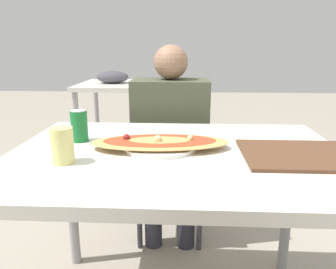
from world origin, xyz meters
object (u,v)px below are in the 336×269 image
object	(u,v)px
drink_glass	(63,145)
chair_far_seated	(171,153)
person_seated	(171,130)
pizza_main	(160,143)
dining_table	(176,171)
soda_can	(79,126)

from	to	relation	value
drink_glass	chair_far_seated	bearing A→B (deg)	70.77
person_seated	pizza_main	world-z (taller)	person_seated
dining_table	person_seated	xyz separation A→B (m)	(-0.05, 0.65, -0.01)
chair_far_seated	person_seated	world-z (taller)	person_seated
chair_far_seated	drink_glass	bearing A→B (deg)	70.77
person_seated	soda_can	size ratio (longest dim) A/B	9.11
soda_can	drink_glass	world-z (taller)	soda_can
drink_glass	soda_can	bearing A→B (deg)	95.55
dining_table	person_seated	size ratio (longest dim) A/B	1.06
pizza_main	dining_table	bearing A→B (deg)	-27.57
dining_table	pizza_main	xyz separation A→B (m)	(-0.06, 0.03, 0.10)
dining_table	drink_glass	size ratio (longest dim) A/B	10.22
chair_far_seated	drink_glass	size ratio (longest dim) A/B	7.48
dining_table	soda_can	world-z (taller)	soda_can
dining_table	chair_far_seated	size ratio (longest dim) A/B	1.37
chair_far_seated	person_seated	distance (m)	0.21
chair_far_seated	dining_table	bearing A→B (deg)	93.76
dining_table	chair_far_seated	distance (m)	0.79
dining_table	drink_glass	world-z (taller)	drink_glass
dining_table	person_seated	world-z (taller)	person_seated
chair_far_seated	pizza_main	size ratio (longest dim) A/B	1.68
dining_table	soda_can	xyz separation A→B (m)	(-0.39, 0.11, 0.14)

